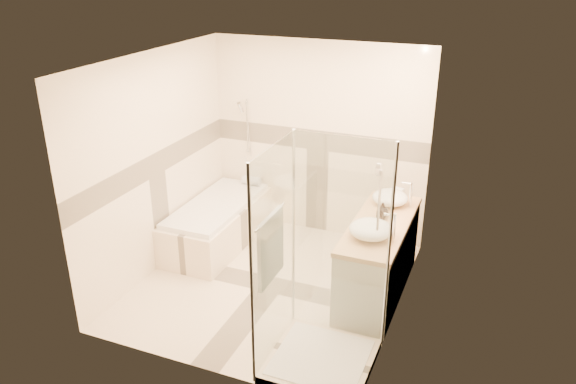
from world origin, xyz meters
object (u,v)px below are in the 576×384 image
at_px(vanity, 378,258).
at_px(shower_enclosure, 312,310).
at_px(vessel_sink_near, 390,198).
at_px(vessel_sink_far, 371,229).
at_px(amenity_bottle_b, 383,210).
at_px(amenity_bottle_a, 381,213).
at_px(bathtub, 218,221).

distance_m(vanity, shower_enclosure, 1.31).
xyz_separation_m(vanity, shower_enclosure, (-0.29, -1.27, 0.08)).
height_order(vessel_sink_near, vessel_sink_far, vessel_sink_far).
height_order(vanity, shower_enclosure, shower_enclosure).
bearing_deg(vessel_sink_near, vanity, -87.68).
bearing_deg(amenity_bottle_b, shower_enclosure, -100.95).
bearing_deg(vessel_sink_far, amenity_bottle_b, 90.00).
xyz_separation_m(shower_enclosure, amenity_bottle_a, (0.27, 1.33, 0.42)).
relative_size(vessel_sink_near, vessel_sink_far, 0.92).
xyz_separation_m(vessel_sink_far, amenity_bottle_a, (0.00, 0.42, -0.01)).
relative_size(vanity, shower_enclosure, 0.79).
bearing_deg(amenity_bottle_b, amenity_bottle_a, -90.00).
distance_m(bathtub, amenity_bottle_b, 2.23).
distance_m(vanity, vessel_sink_near, 0.70).
distance_m(shower_enclosure, amenity_bottle_a, 1.42).
distance_m(bathtub, vessel_sink_far, 2.33).
relative_size(bathtub, shower_enclosure, 0.83).
relative_size(shower_enclosure, vessel_sink_near, 5.13).
xyz_separation_m(vanity, vessel_sink_near, (-0.02, 0.49, 0.50)).
distance_m(vessel_sink_far, amenity_bottle_a, 0.42).
distance_m(shower_enclosure, vessel_sink_near, 1.83).
xyz_separation_m(vessel_sink_near, amenity_bottle_a, (0.00, -0.44, -0.00)).
bearing_deg(amenity_bottle_a, shower_enclosure, -101.61).
height_order(shower_enclosure, amenity_bottle_b, shower_enclosure).
xyz_separation_m(vanity, amenity_bottle_b, (-0.02, 0.14, 0.50)).
bearing_deg(bathtub, vessel_sink_far, -18.46).
xyz_separation_m(shower_enclosure, vessel_sink_far, (0.27, 0.91, 0.43)).
relative_size(shower_enclosure, vessel_sink_far, 4.72).
height_order(bathtub, vessel_sink_near, vessel_sink_near).
bearing_deg(amenity_bottle_a, bathtub, 172.16).
distance_m(shower_enclosure, vessel_sink_far, 1.04).
relative_size(vessel_sink_near, amenity_bottle_b, 2.46).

